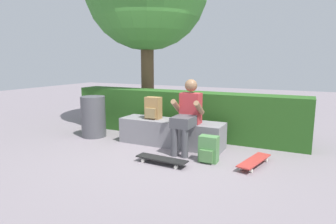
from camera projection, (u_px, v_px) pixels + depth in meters
ground_plane at (164, 149)px, 5.02m from camera, size 24.00×24.00×0.00m
bench_main at (171, 133)px, 5.24m from camera, size 1.91×0.51×0.46m
person_skater at (187, 113)px, 4.80m from camera, size 0.49×0.62×1.21m
skateboard_near_person at (162, 159)px, 4.29m from camera, size 0.81×0.25×0.09m
skateboard_beside_bench at (254, 161)px, 4.22m from camera, size 0.37×0.82×0.09m
backpack_on_bench at (153, 108)px, 5.32m from camera, size 0.28×0.23×0.40m
backpack_on_ground at (208, 149)px, 4.36m from camera, size 0.28×0.23×0.40m
hedge_row at (182, 114)px, 5.90m from camera, size 4.81×0.51×0.90m
trash_bin at (93, 117)px, 5.81m from camera, size 0.48×0.48×0.82m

